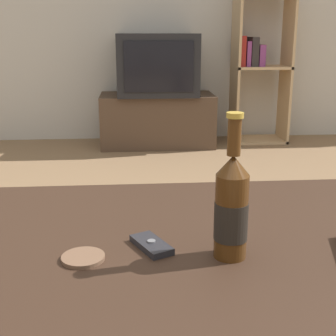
# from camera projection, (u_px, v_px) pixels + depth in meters

# --- Properties ---
(coffee_table) EXTENTS (1.26, 0.84, 0.43)m
(coffee_table) POSITION_uv_depth(u_px,v_px,m) (145.00, 268.00, 1.00)
(coffee_table) COLOR #332116
(coffee_table) RESTS_ON ground_plane
(tv_stand) EXTENTS (0.88, 0.44, 0.40)m
(tv_stand) POSITION_uv_depth(u_px,v_px,m) (157.00, 120.00, 3.68)
(tv_stand) COLOR #4C3828
(tv_stand) RESTS_ON ground_plane
(television) EXTENTS (0.60, 0.53, 0.45)m
(television) POSITION_uv_depth(u_px,v_px,m) (157.00, 64.00, 3.56)
(television) COLOR black
(television) RESTS_ON tv_stand
(bookshelf) EXTENTS (0.44, 0.30, 1.20)m
(bookshelf) POSITION_uv_depth(u_px,v_px,m) (258.00, 64.00, 3.70)
(bookshelf) COLOR tan
(bookshelf) RESTS_ON ground_plane
(beer_bottle) EXTENTS (0.07, 0.07, 0.29)m
(beer_bottle) POSITION_uv_depth(u_px,v_px,m) (231.00, 208.00, 0.91)
(beer_bottle) COLOR #47280F
(beer_bottle) RESTS_ON coffee_table
(cell_phone) EXTENTS (0.09, 0.12, 0.02)m
(cell_phone) POSITION_uv_depth(u_px,v_px,m) (151.00, 245.00, 0.97)
(cell_phone) COLOR #232328
(cell_phone) RESTS_ON coffee_table
(coaster) EXTENTS (0.09, 0.09, 0.01)m
(coaster) POSITION_uv_depth(u_px,v_px,m) (83.00, 258.00, 0.92)
(coaster) COLOR brown
(coaster) RESTS_ON coffee_table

